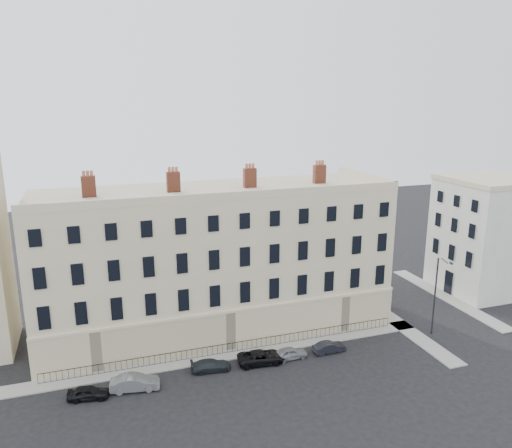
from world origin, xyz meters
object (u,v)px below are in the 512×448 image
at_px(car_a, 88,393).
at_px(car_b, 135,383).
at_px(car_e, 290,353).
at_px(car_c, 211,365).
at_px(streetlamp, 436,293).
at_px(car_d, 261,357).
at_px(car_f, 329,347).

distance_m(car_a, car_b, 3.77).
bearing_deg(car_e, car_c, 85.20).
xyz_separation_m(car_a, streetlamp, (34.42, 0.59, 4.06)).
bearing_deg(streetlamp, car_c, -164.06).
height_order(car_a, car_d, car_d).
bearing_deg(car_d, car_a, 98.12).
bearing_deg(streetlamp, car_f, -163.02).
xyz_separation_m(car_e, car_f, (4.10, -0.10, -0.04)).
bearing_deg(car_c, car_a, 101.29).
bearing_deg(car_b, car_a, 100.76).
distance_m(car_e, streetlamp, 16.68).
height_order(car_a, car_e, car_e).
relative_size(car_b, car_d, 0.93).
distance_m(car_a, streetlamp, 34.66).
height_order(car_a, car_f, car_a).
xyz_separation_m(car_f, streetlamp, (12.08, 0.01, 4.09)).
xyz_separation_m(car_d, car_f, (6.97, -0.20, -0.08)).
xyz_separation_m(car_a, car_d, (15.37, 0.79, 0.05)).
bearing_deg(car_d, streetlamp, -85.39).
relative_size(car_c, streetlamp, 0.44).
bearing_deg(car_f, streetlamp, -91.40).
bearing_deg(car_d, car_c, 92.53).
xyz_separation_m(car_a, car_c, (10.61, 1.01, -0.04)).
bearing_deg(car_a, streetlamp, -79.19).
relative_size(car_a, car_d, 0.76).
distance_m(car_d, car_f, 6.97).
relative_size(car_a, car_f, 1.03).
distance_m(car_c, car_e, 7.64).
height_order(car_d, streetlamp, streetlamp).
bearing_deg(car_f, car_a, 90.06).
distance_m(car_b, car_d, 11.62).
xyz_separation_m(car_c, streetlamp, (23.82, -0.41, 4.10)).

